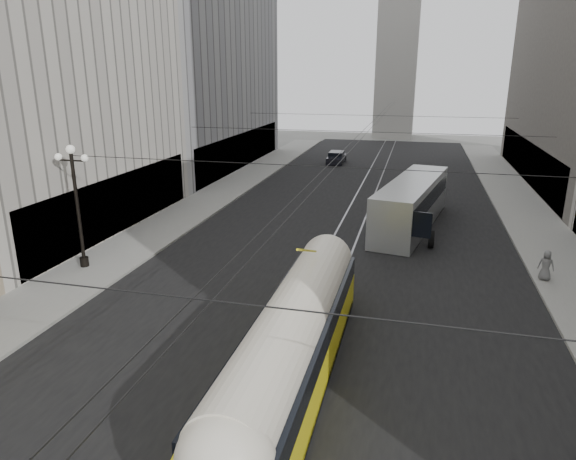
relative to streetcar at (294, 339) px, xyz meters
The scene contains 14 objects.
road 21.92m from the streetcar, 91.31° to the left, with size 20.00×85.00×0.02m, color black.
sidewalk_left 28.31m from the streetcar, 116.24° to the left, with size 4.00×72.00×0.15m, color gray.
sidewalk_right 27.88m from the streetcar, 65.60° to the left, with size 4.00×72.00×0.15m, color gray.
rail_left 21.95m from the streetcar, 93.27° to the left, with size 0.12×85.00×0.04m, color gray.
rail_right 21.92m from the streetcar, 89.34° to the left, with size 0.12×85.00×0.04m, color gray.
building_left_far 44.47m from the streetcar, 118.75° to the left, with size 12.60×28.60×28.60m.
distant_tower 70.64m from the streetcar, 90.41° to the left, with size 6.00×6.00×31.36m.
lamppost_left_mid 15.18m from the streetcar, 150.68° to the left, with size 1.86×0.44×6.37m.
catenary 21.29m from the streetcar, 91.05° to the left, with size 25.00×72.00×0.23m.
streetcar is the anchor object (origin of this frame).
city_bus 19.78m from the streetcar, 80.17° to the left, with size 4.84×12.70×3.14m.
sedan_white_far 29.70m from the streetcar, 82.35° to the left, with size 2.26×5.02×1.56m.
sedan_dark_far 43.28m from the streetcar, 97.10° to the left, with size 1.78×4.24×1.33m.
pedestrian_sidewalk_right 15.09m from the streetcar, 48.43° to the left, with size 0.74×0.45×1.51m, color slate.
Camera 1 is at (3.97, -3.89, 9.96)m, focal length 32.00 mm.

